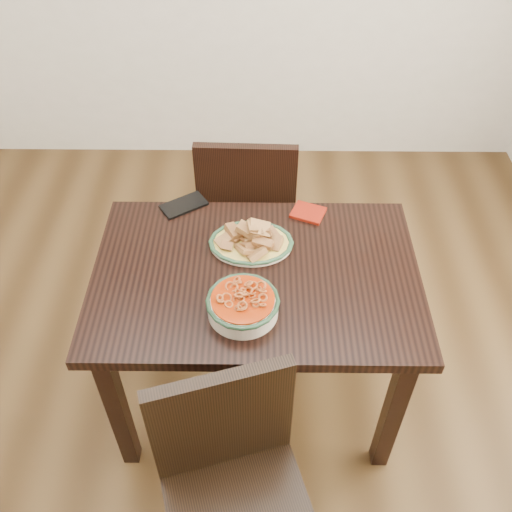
{
  "coord_description": "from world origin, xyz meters",
  "views": [
    {
      "loc": [
        0.13,
        -1.41,
        2.17
      ],
      "look_at": [
        0.12,
        -0.05,
        0.81
      ],
      "focal_mm": 40.0,
      "sensor_mm": 36.0,
      "label": 1
    }
  ],
  "objects_px": {
    "dining_table": "(256,293)",
    "noodle_bowl": "(243,303)",
    "chair_near": "(233,481)",
    "smartphone": "(184,205)",
    "chair_far": "(248,205)",
    "fish_plate": "(251,236)"
  },
  "relations": [
    {
      "from": "chair_near",
      "to": "noodle_bowl",
      "type": "xyz_separation_m",
      "value": [
        0.02,
        0.44,
        0.29
      ]
    },
    {
      "from": "noodle_bowl",
      "to": "chair_far",
      "type": "bearing_deg",
      "value": 90.3
    },
    {
      "from": "chair_far",
      "to": "noodle_bowl",
      "type": "height_order",
      "value": "chair_far"
    },
    {
      "from": "dining_table",
      "to": "noodle_bowl",
      "type": "xyz_separation_m",
      "value": [
        -0.04,
        -0.17,
        0.15
      ]
    },
    {
      "from": "fish_plate",
      "to": "smartphone",
      "type": "relative_size",
      "value": 1.71
    },
    {
      "from": "chair_far",
      "to": "fish_plate",
      "type": "xyz_separation_m",
      "value": [
        0.03,
        -0.53,
        0.3
      ]
    },
    {
      "from": "chair_near",
      "to": "smartphone",
      "type": "bearing_deg",
      "value": 86.03
    },
    {
      "from": "fish_plate",
      "to": "noodle_bowl",
      "type": "distance_m",
      "value": 0.31
    },
    {
      "from": "chair_far",
      "to": "chair_near",
      "type": "height_order",
      "value": "same"
    },
    {
      "from": "chair_far",
      "to": "noodle_bowl",
      "type": "relative_size",
      "value": 3.78
    },
    {
      "from": "chair_near",
      "to": "fish_plate",
      "type": "bearing_deg",
      "value": 69.89
    },
    {
      "from": "fish_plate",
      "to": "chair_near",
      "type": "bearing_deg",
      "value": -93.28
    },
    {
      "from": "noodle_bowl",
      "to": "chair_near",
      "type": "bearing_deg",
      "value": -92.88
    },
    {
      "from": "fish_plate",
      "to": "dining_table",
      "type": "bearing_deg",
      "value": -82.08
    },
    {
      "from": "dining_table",
      "to": "fish_plate",
      "type": "distance_m",
      "value": 0.2
    },
    {
      "from": "dining_table",
      "to": "chair_near",
      "type": "relative_size",
      "value": 1.26
    },
    {
      "from": "chair_far",
      "to": "fish_plate",
      "type": "bearing_deg",
      "value": 94.64
    },
    {
      "from": "chair_near",
      "to": "smartphone",
      "type": "distance_m",
      "value": 1.02
    },
    {
      "from": "fish_plate",
      "to": "smartphone",
      "type": "height_order",
      "value": "fish_plate"
    },
    {
      "from": "chair_far",
      "to": "chair_near",
      "type": "relative_size",
      "value": 1.0
    },
    {
      "from": "chair_far",
      "to": "dining_table",
      "type": "bearing_deg",
      "value": 95.7
    },
    {
      "from": "dining_table",
      "to": "smartphone",
      "type": "xyz_separation_m",
      "value": [
        -0.28,
        0.35,
        0.11
      ]
    }
  ]
}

